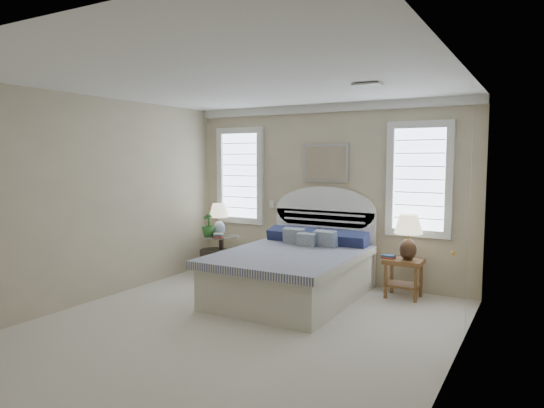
{
  "coord_description": "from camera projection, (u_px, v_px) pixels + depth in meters",
  "views": [
    {
      "loc": [
        2.93,
        -4.34,
        1.89
      ],
      "look_at": [
        -0.1,
        1.0,
        1.31
      ],
      "focal_mm": 32.0,
      "sensor_mm": 36.0,
      "label": 1
    }
  ],
  "objects": [
    {
      "name": "closet_door",
      "position": [
        470.0,
        223.0,
        5.2
      ],
      "size": [
        0.02,
        1.8,
        2.4
      ],
      "primitive_type": "cube",
      "color": "white",
      "rests_on": "floor"
    },
    {
      "name": "floor_pot",
      "position": [
        214.0,
        262.0,
        7.89
      ],
      "size": [
        0.48,
        0.48,
        0.41
      ],
      "primitive_type": "cylinder",
      "rotation": [
        0.0,
        0.0,
        -0.06
      ],
      "color": "black",
      "rests_on": "floor"
    },
    {
      "name": "wall_back",
      "position": [
        326.0,
        194.0,
        7.41
      ],
      "size": [
        4.5,
        0.02,
        2.7
      ],
      "primitive_type": "cube",
      "color": "beige",
      "rests_on": "floor"
    },
    {
      "name": "wall_right",
      "position": [
        453.0,
        221.0,
        4.14
      ],
      "size": [
        0.02,
        5.0,
        2.7
      ],
      "primitive_type": "cube",
      "color": "beige",
      "rests_on": "floor"
    },
    {
      "name": "ceiling",
      "position": [
        234.0,
        81.0,
        5.12
      ],
      "size": [
        4.5,
        5.0,
        0.01
      ],
      "primitive_type": "cube",
      "color": "white",
      "rests_on": "wall_back"
    },
    {
      "name": "painting",
      "position": [
        325.0,
        163.0,
        7.33
      ],
      "size": [
        0.74,
        0.04,
        0.58
      ],
      "primitive_type": "cube",
      "color": "silver",
      "rests_on": "wall_back"
    },
    {
      "name": "books_right",
      "position": [
        388.0,
        257.0,
        6.6
      ],
      "size": [
        0.18,
        0.13,
        0.05
      ],
      "rotation": [
        0.0,
        0.0,
        0.02
      ],
      "color": "#A73829",
      "rests_on": "nightstand_right"
    },
    {
      "name": "window_right",
      "position": [
        419.0,
        179.0,
        6.68
      ],
      "size": [
        0.9,
        0.06,
        1.6
      ],
      "primitive_type": "cube",
      "color": "#C9E3FF",
      "rests_on": "wall_back"
    },
    {
      "name": "floor",
      "position": [
        235.0,
        329.0,
        5.37
      ],
      "size": [
        4.5,
        5.0,
        0.01
      ],
      "primitive_type": "cube",
      "color": "beige",
      "rests_on": "ground"
    },
    {
      "name": "window_left",
      "position": [
        241.0,
        176.0,
        8.13
      ],
      "size": [
        0.9,
        0.06,
        1.6
      ],
      "primitive_type": "cube",
      "color": "#C9E3FF",
      "rests_on": "wall_back"
    },
    {
      "name": "wall_left",
      "position": [
        92.0,
        200.0,
        6.35
      ],
      "size": [
        0.02,
        5.0,
        2.7
      ],
      "primitive_type": "cube",
      "color": "beige",
      "rests_on": "floor"
    },
    {
      "name": "crown_molding",
      "position": [
        326.0,
        108.0,
        7.25
      ],
      "size": [
        4.5,
        0.08,
        0.12
      ],
      "primitive_type": "cube",
      "color": "silver",
      "rests_on": "wall_back"
    },
    {
      "name": "potted_plant",
      "position": [
        208.0,
        224.0,
        7.84
      ],
      "size": [
        0.27,
        0.27,
        0.39
      ],
      "primitive_type": "imported",
      "rotation": [
        0.0,
        0.0,
        -0.28
      ],
      "color": "#2B6D2D",
      "rests_on": "side_table_left"
    },
    {
      "name": "hvac_vent",
      "position": [
        367.0,
        85.0,
        5.22
      ],
      "size": [
        0.3,
        0.2,
        0.02
      ],
      "primitive_type": "cube",
      "color": "#B2B2B2",
      "rests_on": "ceiling"
    },
    {
      "name": "nightstand_right",
      "position": [
        404.0,
        270.0,
        6.56
      ],
      "size": [
        0.5,
        0.4,
        0.53
      ],
      "color": "brown",
      "rests_on": "floor"
    },
    {
      "name": "lamp_right",
      "position": [
        408.0,
        232.0,
        6.48
      ],
      "size": [
        0.4,
        0.4,
        0.62
      ],
      "rotation": [
        0.0,
        0.0,
        -0.05
      ],
      "color": "black",
      "rests_on": "nightstand_right"
    },
    {
      "name": "books_left",
      "position": [
        218.0,
        235.0,
        7.76
      ],
      "size": [
        0.18,
        0.15,
        0.06
      ],
      "rotation": [
        0.0,
        0.0,
        0.32
      ],
      "color": "#A73829",
      "rests_on": "side_table_left"
    },
    {
      "name": "bed",
      "position": [
        295.0,
        269.0,
        6.6
      ],
      "size": [
        1.72,
        2.28,
        1.47
      ],
      "color": "#BBB9A4",
      "rests_on": "floor"
    },
    {
      "name": "side_table_left",
      "position": [
        221.0,
        251.0,
        7.92
      ],
      "size": [
        0.56,
        0.56,
        0.63
      ],
      "color": "black",
      "rests_on": "floor"
    },
    {
      "name": "switch_plate",
      "position": [
        272.0,
        204.0,
        7.88
      ],
      "size": [
        0.08,
        0.01,
        0.12
      ],
      "primitive_type": "cube",
      "color": "silver",
      "rests_on": "wall_back"
    },
    {
      "name": "lamp_left",
      "position": [
        219.0,
        216.0,
        7.89
      ],
      "size": [
        0.41,
        0.41,
        0.53
      ],
      "rotation": [
        0.0,
        0.0,
        0.29
      ],
      "color": "silver",
      "rests_on": "side_table_left"
    }
  ]
}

